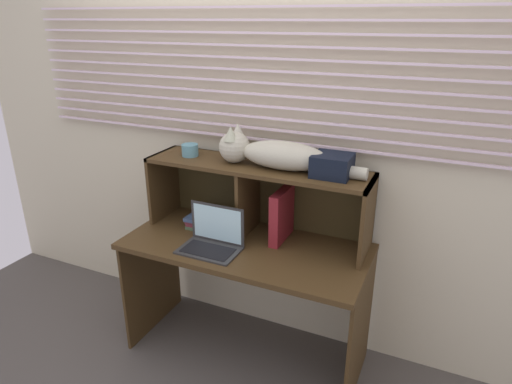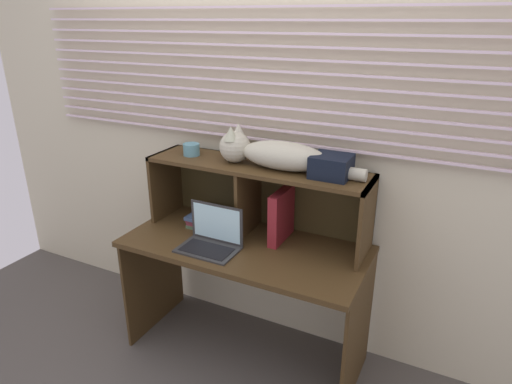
{
  "view_description": "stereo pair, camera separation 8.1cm",
  "coord_description": "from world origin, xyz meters",
  "px_view_note": "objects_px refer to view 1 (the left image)",
  "views": [
    {
      "loc": [
        0.94,
        -1.73,
        1.88
      ],
      "look_at": [
        0.0,
        0.35,
        0.99
      ],
      "focal_mm": 31.22,
      "sensor_mm": 36.0,
      "label": 1
    },
    {
      "loc": [
        1.02,
        -1.69,
        1.88
      ],
      "look_at": [
        0.0,
        0.35,
        0.99
      ],
      "focal_mm": 31.22,
      "sensor_mm": 36.0,
      "label": 2
    }
  ],
  "objects_px": {
    "book_stack": "(207,218)",
    "small_basket": "(190,150)",
    "binder_upright": "(282,215)",
    "laptop": "(212,239)",
    "storage_box": "(332,165)",
    "cat": "(272,153)"
  },
  "relations": [
    {
      "from": "binder_upright",
      "to": "storage_box",
      "type": "xyz_separation_m",
      "value": [
        0.26,
        0.0,
        0.32
      ]
    },
    {
      "from": "cat",
      "to": "storage_box",
      "type": "relative_size",
      "value": 4.23
    },
    {
      "from": "cat",
      "to": "small_basket",
      "type": "height_order",
      "value": "cat"
    },
    {
      "from": "book_stack",
      "to": "storage_box",
      "type": "bearing_deg",
      "value": -0.24
    },
    {
      "from": "cat",
      "to": "binder_upright",
      "type": "distance_m",
      "value": 0.35
    },
    {
      "from": "cat",
      "to": "laptop",
      "type": "distance_m",
      "value": 0.56
    },
    {
      "from": "book_stack",
      "to": "binder_upright",
      "type": "bearing_deg",
      "value": -0.37
    },
    {
      "from": "cat",
      "to": "book_stack",
      "type": "bearing_deg",
      "value": 179.57
    },
    {
      "from": "small_basket",
      "to": "storage_box",
      "type": "distance_m",
      "value": 0.83
    },
    {
      "from": "binder_upright",
      "to": "small_basket",
      "type": "relative_size",
      "value": 3.09
    },
    {
      "from": "binder_upright",
      "to": "small_basket",
      "type": "bearing_deg",
      "value": 180.0
    },
    {
      "from": "storage_box",
      "to": "laptop",
      "type": "bearing_deg",
      "value": -155.64
    },
    {
      "from": "binder_upright",
      "to": "laptop",
      "type": "bearing_deg",
      "value": -139.51
    },
    {
      "from": "cat",
      "to": "laptop",
      "type": "bearing_deg",
      "value": -132.32
    },
    {
      "from": "binder_upright",
      "to": "book_stack",
      "type": "bearing_deg",
      "value": 179.63
    },
    {
      "from": "laptop",
      "to": "binder_upright",
      "type": "height_order",
      "value": "binder_upright"
    },
    {
      "from": "laptop",
      "to": "storage_box",
      "type": "relative_size",
      "value": 1.66
    },
    {
      "from": "cat",
      "to": "storage_box",
      "type": "xyz_separation_m",
      "value": [
        0.33,
        0.0,
        -0.02
      ]
    },
    {
      "from": "binder_upright",
      "to": "book_stack",
      "type": "height_order",
      "value": "binder_upright"
    },
    {
      "from": "small_basket",
      "to": "storage_box",
      "type": "height_order",
      "value": "storage_box"
    },
    {
      "from": "cat",
      "to": "binder_upright",
      "type": "height_order",
      "value": "cat"
    },
    {
      "from": "book_stack",
      "to": "small_basket",
      "type": "xyz_separation_m",
      "value": [
        -0.09,
        -0.0,
        0.41
      ]
    }
  ]
}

